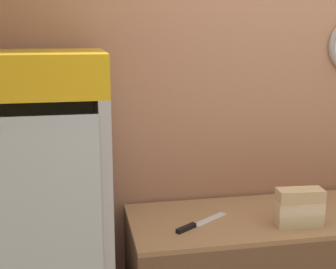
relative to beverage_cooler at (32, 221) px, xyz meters
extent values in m
cube|color=#AD7A5B|center=(1.39, 0.36, 0.36)|extent=(5.20, 0.06, 2.70)
cube|color=#9E754C|center=(1.39, 0.00, -0.08)|extent=(1.81, 0.61, 0.02)
cube|color=#B2B7BC|center=(0.00, 0.29, -0.18)|extent=(0.74, 0.04, 1.63)
cube|color=#B2B7BC|center=(0.35, -0.04, -0.18)|extent=(0.05, 0.70, 1.63)
cube|color=white|center=(0.00, 0.26, -0.18)|extent=(0.64, 0.02, 1.53)
cube|color=gold|center=(0.00, -0.08, 0.73)|extent=(0.74, 0.63, 0.18)
cube|color=silver|center=(0.00, -0.06, -0.02)|extent=(0.62, 0.58, 0.01)
cube|color=silver|center=(0.00, -0.06, 0.27)|extent=(0.62, 0.58, 0.01)
cylinder|color=navy|center=(0.04, -0.30, 0.35)|extent=(0.07, 0.07, 0.15)
cylinder|color=navy|center=(0.04, -0.30, 0.45)|extent=(0.03, 0.03, 0.06)
cylinder|color=#B2BCCC|center=(0.21, -0.31, 0.33)|extent=(0.06, 0.06, 0.12)
cylinder|color=#B2BCCC|center=(0.21, -0.31, 0.42)|extent=(0.02, 0.02, 0.05)
cube|color=beige|center=(1.33, -0.15, -0.03)|extent=(0.24, 0.12, 0.06)
cube|color=beige|center=(1.33, -0.15, 0.03)|extent=(0.24, 0.13, 0.06)
cube|color=tan|center=(1.33, -0.15, 0.09)|extent=(0.24, 0.12, 0.06)
cube|color=silver|center=(0.90, 0.00, -0.06)|extent=(0.22, 0.17, 0.00)
cube|color=black|center=(0.75, -0.10, -0.06)|extent=(0.12, 0.09, 0.02)
camera|label=1|loc=(0.25, -2.22, 0.91)|focal=50.00mm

